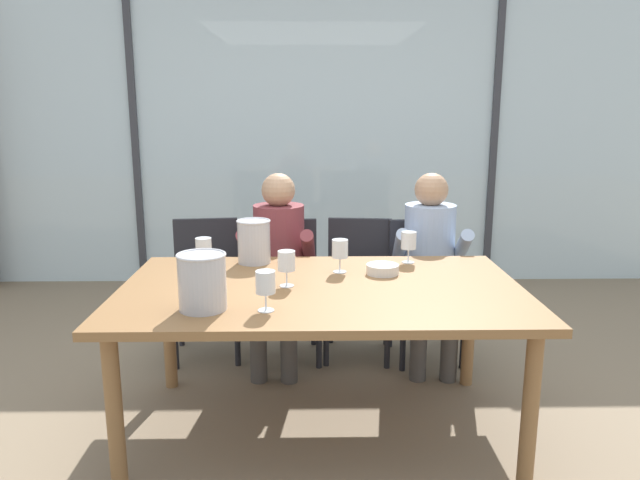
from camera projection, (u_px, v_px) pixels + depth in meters
ground at (318, 350)px, 4.00m from camera, size 14.00×14.00×0.00m
window_glass_panel at (315, 141)px, 5.35m from camera, size 7.13×0.03×2.60m
window_mullion_left at (135, 141)px, 5.30m from camera, size 0.06×0.06×2.60m
window_mullion_right at (494, 140)px, 5.35m from camera, size 0.06×0.06×2.60m
hillside_vineyard at (313, 140)px, 9.24m from camera, size 13.13×2.40×2.19m
dining_table at (321, 300)px, 2.87m from camera, size 1.93×1.17×0.75m
chair_near_curtain at (207, 276)px, 3.90m from camera, size 0.49×0.49×0.87m
chair_left_of_center at (286, 277)px, 3.87m from camera, size 0.47×0.47×0.87m
chair_center at (359, 276)px, 3.91m from camera, size 0.49×0.49×0.87m
chair_right_of_center at (423, 278)px, 3.87m from camera, size 0.47×0.47×0.87m
person_maroon_top at (278, 257)px, 3.71m from camera, size 0.48×0.62×1.19m
person_pale_blue_shirt at (430, 256)px, 3.73m from camera, size 0.48×0.63×1.19m
ice_bucket_primary at (254, 241)px, 3.27m from camera, size 0.19×0.19×0.24m
ice_bucket_secondary at (202, 281)px, 2.51m from camera, size 0.21×0.21×0.24m
tasting_bowl at (383, 269)px, 3.07m from camera, size 0.17×0.17×0.05m
wine_glass_by_left_taster at (287, 262)px, 2.84m from camera, size 0.08×0.08×0.17m
wine_glass_near_bucket at (340, 250)px, 3.08m from camera, size 0.08×0.08×0.17m
wine_glass_center_pour at (409, 242)px, 3.27m from camera, size 0.08×0.08×0.17m
wine_glass_by_right_taster at (204, 248)px, 3.12m from camera, size 0.08×0.08×0.17m
wine_glass_spare_empty at (265, 284)px, 2.49m from camera, size 0.08×0.08×0.17m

